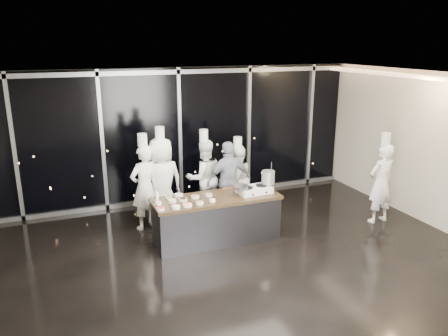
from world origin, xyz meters
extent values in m
plane|color=black|center=(0.00, 0.00, 0.00)|extent=(9.00, 9.00, 0.00)
cube|color=beige|center=(0.00, 3.50, 1.60)|extent=(9.00, 0.02, 3.20)
cube|color=beige|center=(0.00, -3.50, 1.60)|extent=(9.00, 0.02, 3.20)
cube|color=beige|center=(4.50, 0.00, 1.60)|extent=(0.02, 7.00, 3.20)
cube|color=beige|center=(0.00, 0.00, 3.20)|extent=(9.00, 7.00, 0.02)
cube|color=#FFCD99|center=(4.25, 0.00, 3.08)|extent=(0.35, 6.80, 0.06)
cube|color=black|center=(0.00, 3.44, 1.60)|extent=(8.90, 0.04, 3.18)
cube|color=#909398|center=(0.00, 3.39, 3.10)|extent=(8.90, 0.08, 0.10)
cube|color=#909398|center=(0.00, 3.39, 0.05)|extent=(8.90, 0.08, 0.10)
cube|color=#909398|center=(-3.60, 3.39, 1.60)|extent=(0.08, 0.08, 3.20)
cube|color=#909398|center=(-1.80, 3.39, 1.60)|extent=(0.08, 0.08, 3.20)
cube|color=#909398|center=(0.00, 3.39, 1.60)|extent=(0.08, 0.08, 3.20)
cube|color=#909398|center=(1.80, 3.39, 1.60)|extent=(0.08, 0.08, 3.20)
cube|color=#909398|center=(3.60, 3.39, 1.60)|extent=(0.08, 0.08, 3.20)
cube|color=#333338|center=(0.00, 0.90, 0.42)|extent=(2.40, 0.80, 0.84)
cube|color=#422F1B|center=(0.00, 0.90, 0.87)|extent=(2.46, 0.86, 0.06)
cube|color=silver|center=(0.78, 0.86, 0.96)|extent=(0.68, 0.45, 0.12)
cylinder|color=black|center=(0.62, 0.85, 1.03)|extent=(0.24, 0.24, 0.02)
cylinder|color=black|center=(0.94, 0.87, 1.03)|extent=(0.24, 0.24, 0.02)
cylinder|color=black|center=(0.65, 0.64, 0.95)|extent=(0.04, 0.02, 0.04)
cylinder|color=black|center=(0.95, 0.66, 0.95)|extent=(0.04, 0.02, 0.04)
cylinder|color=gray|center=(0.48, 0.85, 1.07)|extent=(0.33, 0.33, 0.05)
cube|color=#4C2B14|center=(0.22, 0.83, 1.07)|extent=(0.23, 0.05, 0.02)
cylinder|color=#B2B2B4|center=(1.10, 0.90, 1.17)|extent=(0.28, 0.28, 0.26)
cylinder|color=white|center=(-1.15, 0.63, 0.92)|extent=(0.14, 0.14, 0.04)
cylinder|color=red|center=(-1.15, 0.63, 0.94)|extent=(0.11, 0.11, 0.01)
cylinder|color=white|center=(-1.13, 0.92, 0.92)|extent=(0.13, 0.13, 0.04)
cylinder|color=beige|center=(-1.13, 0.92, 0.94)|extent=(0.10, 0.10, 0.01)
cylinder|color=white|center=(-1.12, 1.17, 0.92)|extent=(0.13, 0.13, 0.04)
cylinder|color=#3A2711|center=(-1.12, 1.17, 0.94)|extent=(0.10, 0.10, 0.01)
cylinder|color=white|center=(-0.88, 0.61, 0.92)|extent=(0.15, 0.15, 0.04)
cylinder|color=white|center=(-0.88, 0.61, 0.94)|extent=(0.13, 0.13, 0.01)
cylinder|color=white|center=(-0.86, 0.94, 0.92)|extent=(0.16, 0.16, 0.04)
cylinder|color=#D2D66B|center=(-0.86, 0.94, 0.94)|extent=(0.13, 0.13, 0.01)
cylinder|color=white|center=(-0.88, 1.16, 0.92)|extent=(0.13, 0.13, 0.04)
cylinder|color=brown|center=(-0.88, 1.16, 0.94)|extent=(0.10, 0.10, 0.01)
cylinder|color=white|center=(-0.66, 0.64, 0.92)|extent=(0.17, 0.17, 0.04)
cylinder|color=#D87F58|center=(-0.66, 0.64, 0.94)|extent=(0.14, 0.14, 0.01)
cylinder|color=white|center=(-0.65, 0.94, 0.92)|extent=(0.16, 0.16, 0.04)
cylinder|color=black|center=(-0.65, 0.94, 0.94)|extent=(0.13, 0.13, 0.01)
cylinder|color=white|center=(-0.66, 1.20, 0.92)|extent=(0.17, 0.17, 0.04)
cylinder|color=beige|center=(-0.66, 1.20, 0.94)|extent=(0.14, 0.14, 0.01)
cylinder|color=white|center=(-0.42, 0.66, 0.92)|extent=(0.14, 0.14, 0.04)
cylinder|color=#B38147|center=(-0.42, 0.66, 0.94)|extent=(0.12, 0.12, 0.01)
cylinder|color=white|center=(-0.39, 1.00, 0.92)|extent=(0.16, 0.16, 0.04)
cylinder|color=#9E675A|center=(-0.39, 1.00, 0.94)|extent=(0.13, 0.13, 0.01)
cylinder|color=white|center=(-0.15, 0.70, 0.92)|extent=(0.12, 0.12, 0.04)
cylinder|color=#EFE6BE|center=(-0.15, 0.70, 0.94)|extent=(0.10, 0.10, 0.01)
cylinder|color=white|center=(-0.11, 1.01, 0.92)|extent=(0.13, 0.13, 0.04)
cylinder|color=olive|center=(-0.11, 1.01, 0.94)|extent=(0.11, 0.11, 0.01)
cylinder|color=white|center=(-1.12, 1.05, 0.99)|extent=(0.06, 0.06, 0.18)
cone|color=white|center=(-1.12, 1.05, 1.10)|extent=(0.05, 0.05, 0.06)
imported|color=white|center=(-1.16, 1.99, 0.89)|extent=(0.76, 0.64, 1.79)
cylinder|color=white|center=(-1.16, 1.99, 1.89)|extent=(0.25, 0.25, 0.26)
imported|color=white|center=(-0.79, 2.06, 0.94)|extent=(1.02, 0.76, 1.89)
cylinder|color=white|center=(-0.79, 2.06, 1.99)|extent=(0.22, 0.22, 0.26)
imported|color=white|center=(0.22, 2.27, 0.86)|extent=(0.85, 0.67, 1.72)
cylinder|color=white|center=(0.22, 2.27, 1.82)|extent=(0.20, 0.20, 0.26)
imported|color=#131D36|center=(0.63, 1.82, 0.87)|extent=(1.04, 0.46, 1.74)
imported|color=white|center=(1.01, 2.25, 0.75)|extent=(0.85, 0.73, 1.50)
cylinder|color=white|center=(1.01, 2.25, 1.60)|extent=(0.23, 0.23, 0.26)
imported|color=white|center=(3.59, 0.50, 0.87)|extent=(0.67, 0.48, 1.73)
cylinder|color=white|center=(3.59, 0.50, 1.83)|extent=(0.21, 0.21, 0.26)
camera|label=1|loc=(-2.73, -6.49, 3.78)|focal=35.00mm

